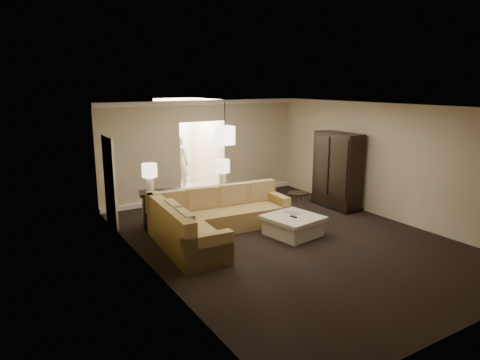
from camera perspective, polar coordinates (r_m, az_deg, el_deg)
ground at (r=9.30m, az=6.30°, el=-7.78°), size 8.00×8.00×0.00m
wall_back at (r=12.27m, az=-4.97°, el=4.02°), size 6.00×0.04×2.80m
wall_front at (r=6.35m, az=29.21°, el=-5.87°), size 6.00×0.04×2.80m
wall_left at (r=7.50m, az=-11.96°, el=-1.81°), size 0.04×8.00×2.80m
wall_right at (r=10.98m, az=19.04°, el=2.34°), size 0.04×8.00×2.80m
ceiling at (r=8.73m, az=6.75°, el=9.70°), size 6.00×8.00×0.02m
crown_molding at (r=12.09m, az=-4.98°, el=10.23°), size 6.00×0.10×0.12m
baseboard at (r=12.49m, az=-4.75°, el=-2.09°), size 6.00×0.10×0.12m
side_door at (r=10.21m, az=-16.96°, el=-0.26°), size 0.05×0.90×2.10m
foyer at (r=13.48m, az=-7.50°, el=4.32°), size 1.44×2.02×2.80m
sectional_sofa at (r=9.30m, az=-3.77°, el=-5.27°), size 3.32×2.59×0.95m
coffee_table at (r=9.47m, az=7.09°, el=-6.01°), size 1.24×1.24×0.45m
console_table at (r=10.10m, az=-6.96°, el=-3.12°), size 2.25×1.01×0.85m
armoire at (r=11.60m, az=12.81°, el=1.04°), size 0.60×1.39×2.00m
drink_table at (r=10.79m, az=7.64°, el=-2.55°), size 0.47×0.47×0.59m
table_lamp_left at (r=9.81m, az=-11.96°, el=0.89°), size 0.34×0.34×0.65m
table_lamp_right at (r=10.10m, az=-2.33°, el=1.50°), size 0.34×0.34×0.65m
pendant_light at (r=11.05m, az=-2.02°, el=6.00°), size 0.38×0.38×1.09m
person at (r=12.85m, az=-8.29°, el=2.47°), size 0.82×0.66×1.97m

